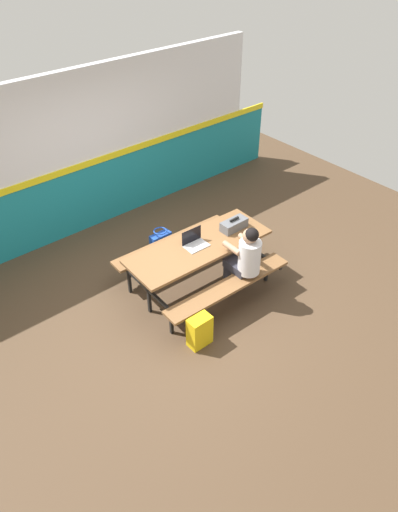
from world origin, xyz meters
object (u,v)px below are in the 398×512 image
Objects in this scene: student_nearer at (245,257)px; backpack_dark at (199,331)px; picnic_table_main at (199,254)px; laptop_silver at (195,242)px; tote_bag_bright at (161,243)px; toolbox_grey at (234,225)px.

student_nearer is 2.74× the size of backpack_dark.
picnic_table_main is 6.38× the size of laptop_silver.
student_nearer is 2.81× the size of tote_bag_bright.
toolbox_grey is 1.69m from backpack_dark.
tote_bag_bright is at bearing 86.55° from picnic_table_main.
tote_bag_bright is (0.06, 1.00, -0.39)m from picnic_table_main.
tote_bag_bright is at bearing 119.30° from toolbox_grey.
student_nearer is 3.69× the size of laptop_silver.
backpack_dark is (-0.71, -0.85, -0.36)m from picnic_table_main.
toolbox_grey is (0.30, 0.55, 0.10)m from student_nearer.
student_nearer reaches higher than backpack_dark.
picnic_table_main is at bearing 119.96° from student_nearer.
picnic_table_main reaches higher than backpack_dark.
laptop_silver is at bearing 174.95° from toolbox_grey.
laptop_silver is 0.76× the size of tote_bag_bright.
laptop_silver reaches higher than picnic_table_main.
picnic_table_main is 0.67m from student_nearer.
picnic_table_main is at bearing 178.10° from toolbox_grey.
student_nearer is 0.72m from laptop_silver.
student_nearer is at bearing -80.31° from tote_bag_bright.
backpack_dark reaches higher than tote_bag_bright.
backpack_dark is at bearing -126.91° from laptop_silver.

